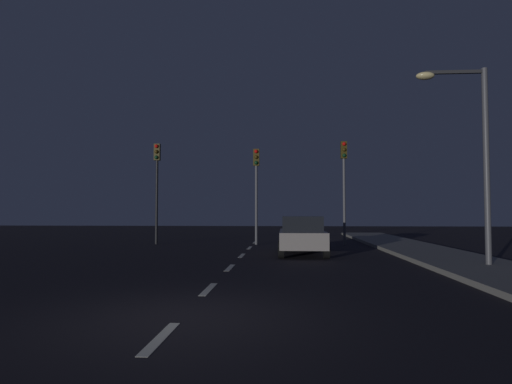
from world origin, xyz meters
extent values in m
plane|color=black|center=(0.00, 7.00, 0.00)|extent=(80.00, 80.00, 0.00)
cube|color=gray|center=(7.50, 7.00, 0.07)|extent=(3.00, 40.00, 0.15)
cube|color=silver|center=(0.00, -1.20, 0.00)|extent=(0.16, 1.60, 0.01)
cube|color=silver|center=(0.00, 2.60, 0.00)|extent=(0.16, 1.60, 0.01)
cube|color=silver|center=(0.00, 6.40, 0.00)|extent=(0.16, 1.60, 0.01)
cube|color=silver|center=(0.00, 10.20, 0.00)|extent=(0.16, 1.60, 0.01)
cube|color=silver|center=(0.00, 14.00, 0.00)|extent=(0.16, 1.60, 0.01)
cube|color=silver|center=(0.00, 17.80, 0.00)|extent=(0.16, 1.60, 0.01)
cylinder|color=black|center=(-5.19, 16.08, 2.70)|extent=(0.14, 0.14, 5.41)
cube|color=#382D0C|center=(-5.19, 16.08, 4.96)|extent=(0.32, 0.24, 0.90)
sphere|color=red|center=(-5.19, 15.92, 5.26)|extent=(0.20, 0.20, 0.20)
sphere|color=#3F2D0C|center=(-5.19, 15.92, 4.96)|extent=(0.20, 0.20, 0.20)
sphere|color=#0C3319|center=(-5.19, 15.92, 4.66)|extent=(0.20, 0.20, 0.20)
cylinder|color=#4C4C51|center=(0.19, 16.08, 2.54)|extent=(0.14, 0.14, 5.08)
cube|color=#382D0C|center=(0.19, 16.08, 4.63)|extent=(0.32, 0.24, 0.90)
sphere|color=red|center=(0.19, 15.92, 4.93)|extent=(0.20, 0.20, 0.20)
sphere|color=#3F2D0C|center=(0.19, 15.92, 4.63)|extent=(0.20, 0.20, 0.20)
sphere|color=#0C3319|center=(0.19, 15.92, 4.33)|extent=(0.20, 0.20, 0.20)
cylinder|color=#4C4C51|center=(4.80, 16.08, 2.71)|extent=(0.14, 0.14, 5.43)
cube|color=#382D0C|center=(4.80, 16.08, 4.98)|extent=(0.32, 0.24, 0.90)
sphere|color=red|center=(4.80, 15.92, 5.28)|extent=(0.20, 0.20, 0.20)
sphere|color=#3F2D0C|center=(4.80, 15.92, 4.98)|extent=(0.20, 0.20, 0.20)
sphere|color=#0C3319|center=(4.80, 15.92, 4.68)|extent=(0.20, 0.20, 0.20)
cube|color=gray|center=(2.39, 10.96, 0.64)|extent=(1.80, 4.43, 0.64)
cube|color=black|center=(2.39, 10.74, 1.25)|extent=(1.58, 1.99, 0.59)
cylinder|color=black|center=(1.56, 12.62, 0.32)|extent=(0.22, 0.64, 0.64)
cylinder|color=black|center=(3.23, 12.62, 0.32)|extent=(0.22, 0.64, 0.64)
cylinder|color=black|center=(1.56, 9.29, 0.32)|extent=(0.22, 0.64, 0.64)
cylinder|color=black|center=(3.23, 9.29, 0.32)|extent=(0.22, 0.64, 0.64)
cylinder|color=#4C4C51|center=(7.80, 6.50, 3.06)|extent=(0.18, 0.18, 6.11)
cube|color=#2D2D30|center=(6.92, 6.50, 6.01)|extent=(1.77, 0.10, 0.10)
ellipsoid|color=#F2D88C|center=(6.03, 6.50, 5.91)|extent=(0.56, 0.36, 0.24)
camera|label=1|loc=(1.70, -7.19, 1.72)|focal=30.90mm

